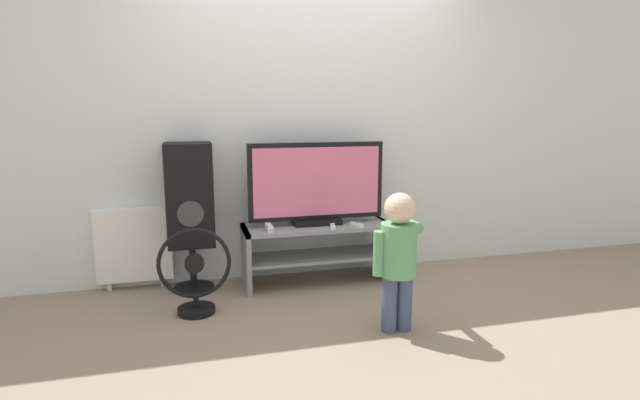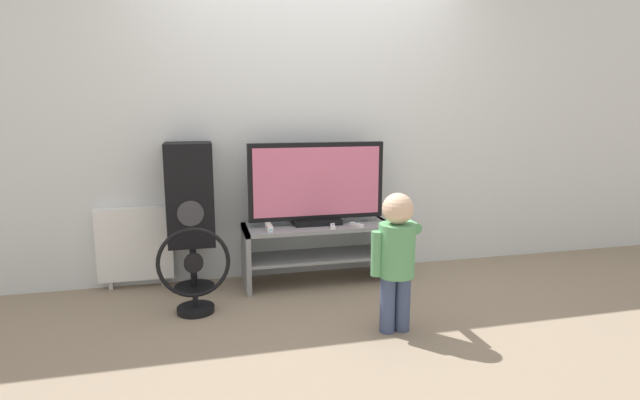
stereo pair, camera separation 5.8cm
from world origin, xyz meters
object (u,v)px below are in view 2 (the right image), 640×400
(radiator, at_px, (135,244))
(child, at_px, (396,251))
(remote_primary, at_px, (357,225))
(speaker_tower, at_px, (190,197))
(game_console, at_px, (269,227))
(remote_secondary, at_px, (333,226))
(floor_fan, at_px, (194,275))
(television, at_px, (317,184))

(radiator, bearing_deg, child, -36.27)
(remote_primary, xyz_separation_m, speaker_tower, (-1.24, 0.21, 0.23))
(game_console, relative_size, speaker_tower, 0.15)
(game_console, xyz_separation_m, child, (0.65, -0.89, 0.02))
(remote_secondary, height_order, child, child)
(game_console, bearing_deg, child, -53.71)
(remote_primary, distance_m, speaker_tower, 1.28)
(child, height_order, floor_fan, child)
(child, bearing_deg, television, 104.32)
(remote_primary, bearing_deg, remote_secondary, -177.36)
(television, height_order, remote_secondary, television)
(floor_fan, bearing_deg, child, -25.99)
(television, height_order, floor_fan, television)
(remote_secondary, bearing_deg, child, -78.82)
(game_console, bearing_deg, radiator, 162.23)
(remote_primary, bearing_deg, game_console, 177.46)
(remote_primary, relative_size, radiator, 0.21)
(game_console, xyz_separation_m, radiator, (-0.99, 0.32, -0.15))
(remote_primary, bearing_deg, child, -91.86)
(game_console, distance_m, floor_fan, 0.67)
(remote_secondary, height_order, speaker_tower, speaker_tower)
(television, relative_size, remote_primary, 8.02)
(speaker_tower, distance_m, radiator, 0.58)
(television, height_order, radiator, television)
(speaker_tower, xyz_separation_m, radiator, (-0.43, 0.14, -0.37))
(television, distance_m, radiator, 1.47)
(child, height_order, speaker_tower, speaker_tower)
(game_console, distance_m, speaker_tower, 0.63)
(remote_secondary, distance_m, child, 0.86)
(remote_primary, bearing_deg, television, 153.12)
(remote_secondary, bearing_deg, remote_primary, 2.64)
(game_console, xyz_separation_m, speaker_tower, (-0.56, 0.18, 0.22))
(floor_fan, bearing_deg, radiator, 125.28)
(television, distance_m, speaker_tower, 0.96)
(remote_secondary, bearing_deg, speaker_tower, 168.34)
(game_console, bearing_deg, floor_fan, -151.50)
(remote_primary, distance_m, radiator, 1.71)
(game_console, distance_m, child, 1.10)
(speaker_tower, distance_m, floor_fan, 0.66)
(game_console, relative_size, radiator, 0.26)
(remote_secondary, relative_size, child, 0.15)
(television, distance_m, child, 1.07)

